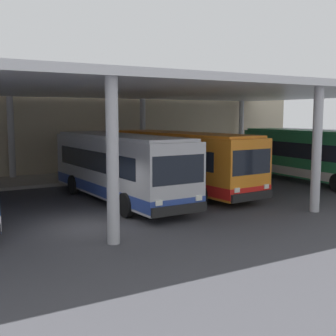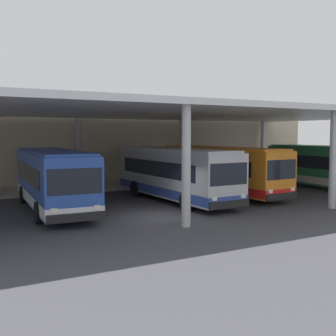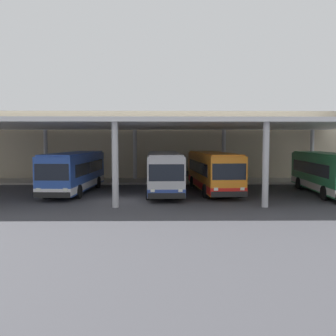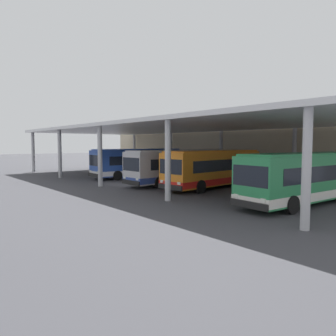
{
  "view_description": "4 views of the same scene",
  "coord_description": "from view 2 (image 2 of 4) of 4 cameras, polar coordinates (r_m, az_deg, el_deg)",
  "views": [
    {
      "loc": [
        -5.39,
        -15.14,
        4.09
      ],
      "look_at": [
        5.35,
        3.19,
        1.51
      ],
      "focal_mm": 46.84,
      "sensor_mm": 36.0,
      "label": 1
    },
    {
      "loc": [
        -9.07,
        -17.49,
        3.99
      ],
      "look_at": [
        3.22,
        5.02,
        1.89
      ],
      "focal_mm": 43.72,
      "sensor_mm": 36.0,
      "label": 2
    },
    {
      "loc": [
        2.95,
        -25.31,
        4.1
      ],
      "look_at": [
        3.3,
        2.83,
        2.05
      ],
      "focal_mm": 39.89,
      "sensor_mm": 36.0,
      "label": 3
    },
    {
      "loc": [
        25.08,
        -15.71,
        3.71
      ],
      "look_at": [
        3.82,
        2.04,
        1.62
      ],
      "focal_mm": 33.99,
      "sensor_mm": 36.0,
      "label": 4
    }
  ],
  "objects": [
    {
      "name": "station_building_facade",
      "position": [
        33.74,
        -13.06,
        3.93
      ],
      "size": [
        48.0,
        1.6,
        7.25
      ],
      "primitive_type": "cube",
      "color": "#C1B293",
      "rests_on": "ground"
    },
    {
      "name": "bus_far_bay",
      "position": [
        32.32,
        21.15,
        0.22
      ],
      "size": [
        3.27,
        10.68,
        3.17
      ],
      "color": "#28844C",
      "rests_on": "ground"
    },
    {
      "name": "bus_middle_bay",
      "position": [
        27.34,
        7.38,
        -0.26
      ],
      "size": [
        3.3,
        10.69,
        3.17
      ],
      "color": "orange",
      "rests_on": "ground"
    },
    {
      "name": "platform_kerb",
      "position": [
        30.86,
        -11.32,
        -2.68
      ],
      "size": [
        42.0,
        4.5,
        0.18
      ],
      "primitive_type": "cube",
      "color": "#A39E93",
      "rests_on": "ground"
    },
    {
      "name": "bus_second_bay",
      "position": [
        24.62,
        0.89,
        -0.77
      ],
      "size": [
        2.93,
        10.6,
        3.17
      ],
      "color": "#B7B7BC",
      "rests_on": "ground"
    },
    {
      "name": "bench_waiting",
      "position": [
        32.64,
        -3.11,
        -1.18
      ],
      "size": [
        1.8,
        0.45,
        0.92
      ],
      "color": "#4C515B",
      "rests_on": "platform_kerb"
    },
    {
      "name": "canopy_shelter",
      "position": [
        24.75,
        -7.15,
        7.65
      ],
      "size": [
        40.0,
        17.0,
        5.55
      ],
      "color": "silver",
      "rests_on": "ground"
    },
    {
      "name": "ground_plane",
      "position": [
        20.11,
        -1.2,
        -6.78
      ],
      "size": [
        200.0,
        200.0,
        0.0
      ],
      "primitive_type": "plane",
      "color": "#3D3D42"
    },
    {
      "name": "bus_nearest_bay",
      "position": [
        22.5,
        -15.78,
        -1.46
      ],
      "size": [
        3.08,
        10.64,
        3.17
      ],
      "color": "#284CA8",
      "rests_on": "ground"
    }
  ]
}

